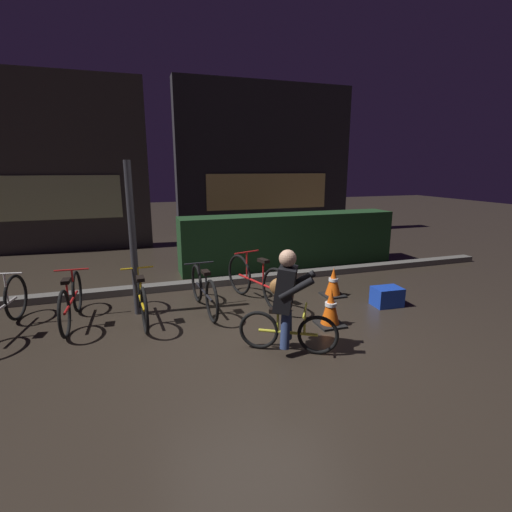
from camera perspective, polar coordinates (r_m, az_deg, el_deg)
ground_plane at (r=5.15m, az=-0.01°, el=-11.44°), size 40.00×40.00×0.00m
sidewalk_curb at (r=7.12m, az=-5.61°, el=-3.89°), size 12.00×0.24×0.12m
hedge_row at (r=8.37m, az=5.01°, el=2.39°), size 4.80×0.70×1.16m
storefront_left at (r=11.10m, az=-28.94°, el=11.92°), size 4.87×0.54×4.43m
storefront_right at (r=12.37m, az=1.47°, el=14.10°), size 5.68×0.54×4.69m
street_post at (r=5.73m, az=-18.08°, el=2.28°), size 0.10×0.10×2.25m
parked_bike_left_mid at (r=5.91m, az=-26.10°, el=-6.09°), size 0.46×1.57×0.72m
parked_bike_center_left at (r=5.66m, az=-16.97°, el=-6.11°), size 0.46×1.57×0.72m
parked_bike_center_right at (r=5.82m, az=-7.87°, el=-5.18°), size 0.46×1.53×0.71m
parked_bike_right_mid at (r=6.09m, az=0.10°, el=-3.82°), size 0.57×1.68×0.80m
traffic_cone_near at (r=5.37m, az=11.18°, el=-7.64°), size 0.36×0.36×0.54m
traffic_cone_far at (r=6.58m, az=11.57°, el=-3.91°), size 0.36×0.36×0.50m
blue_crate at (r=6.38m, az=19.14°, el=-5.79°), size 0.46×0.34×0.30m
cyclist at (r=4.47m, az=4.63°, el=-6.73°), size 1.05×0.69×1.25m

